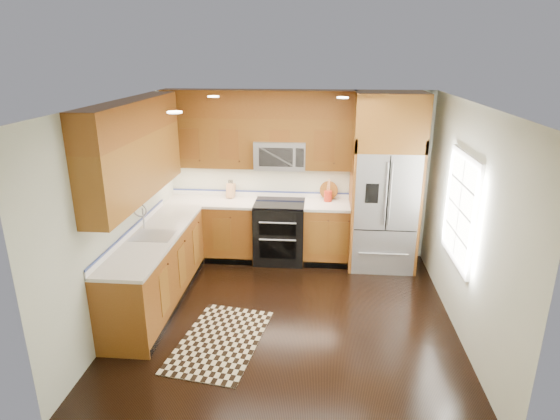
# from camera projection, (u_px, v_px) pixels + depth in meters

# --- Properties ---
(ground) EXTENTS (4.00, 4.00, 0.00)m
(ground) POSITION_uv_depth(u_px,v_px,m) (288.00, 316.00, 5.81)
(ground) COLOR black
(ground) RESTS_ON ground
(wall_back) EXTENTS (4.00, 0.02, 2.60)m
(wall_back) POSITION_uv_depth(u_px,v_px,m) (297.00, 175.00, 7.28)
(wall_back) COLOR beige
(wall_back) RESTS_ON ground
(wall_left) EXTENTS (0.02, 4.00, 2.60)m
(wall_left) POSITION_uv_depth(u_px,v_px,m) (121.00, 213.00, 5.56)
(wall_left) COLOR beige
(wall_left) RESTS_ON ground
(wall_right) EXTENTS (0.02, 4.00, 2.60)m
(wall_right) POSITION_uv_depth(u_px,v_px,m) (466.00, 223.00, 5.22)
(wall_right) COLOR beige
(wall_right) RESTS_ON ground
(window) EXTENTS (0.04, 1.10, 1.30)m
(window) POSITION_uv_depth(u_px,v_px,m) (460.00, 209.00, 5.38)
(window) COLOR white
(window) RESTS_ON ground
(base_cabinets) EXTENTS (2.85, 3.00, 0.90)m
(base_cabinets) POSITION_uv_depth(u_px,v_px,m) (206.00, 251.00, 6.62)
(base_cabinets) COLOR brown
(base_cabinets) RESTS_ON ground
(countertop) EXTENTS (2.86, 3.01, 0.04)m
(countertop) POSITION_uv_depth(u_px,v_px,m) (216.00, 217.00, 6.56)
(countertop) COLOR beige
(countertop) RESTS_ON base_cabinets
(upper_cabinets) EXTENTS (2.85, 3.00, 1.15)m
(upper_cabinets) POSITION_uv_depth(u_px,v_px,m) (209.00, 138.00, 6.28)
(upper_cabinets) COLOR brown
(upper_cabinets) RESTS_ON ground
(range) EXTENTS (0.76, 0.67, 0.95)m
(range) POSITION_uv_depth(u_px,v_px,m) (280.00, 232.00, 7.25)
(range) COLOR black
(range) RESTS_ON ground
(microwave) EXTENTS (0.76, 0.40, 0.42)m
(microwave) POSITION_uv_depth(u_px,v_px,m) (280.00, 155.00, 6.99)
(microwave) COLOR #B2B2B7
(microwave) RESTS_ON ground
(refrigerator) EXTENTS (0.98, 0.75, 2.60)m
(refrigerator) POSITION_uv_depth(u_px,v_px,m) (385.00, 183.00, 6.82)
(refrigerator) COLOR #B2B2B7
(refrigerator) RESTS_ON ground
(sink_faucet) EXTENTS (0.54, 0.44, 0.37)m
(sink_faucet) POSITION_uv_depth(u_px,v_px,m) (151.00, 231.00, 5.85)
(sink_faucet) COLOR #B2B2B7
(sink_faucet) RESTS_ON countertop
(rug) EXTENTS (1.07, 1.55, 0.01)m
(rug) POSITION_uv_depth(u_px,v_px,m) (220.00, 340.00, 5.31)
(rug) COLOR black
(rug) RESTS_ON ground
(knife_block) EXTENTS (0.13, 0.16, 0.29)m
(knife_block) POSITION_uv_depth(u_px,v_px,m) (231.00, 190.00, 7.34)
(knife_block) COLOR tan
(knife_block) RESTS_ON countertop
(utensil_crock) EXTENTS (0.13, 0.13, 0.35)m
(utensil_crock) POSITION_uv_depth(u_px,v_px,m) (328.00, 194.00, 7.15)
(utensil_crock) COLOR #AC2715
(utensil_crock) RESTS_ON countertop
(cutting_board) EXTENTS (0.36, 0.36, 0.02)m
(cutting_board) POSITION_uv_depth(u_px,v_px,m) (328.00, 198.00, 7.29)
(cutting_board) COLOR brown
(cutting_board) RESTS_ON countertop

